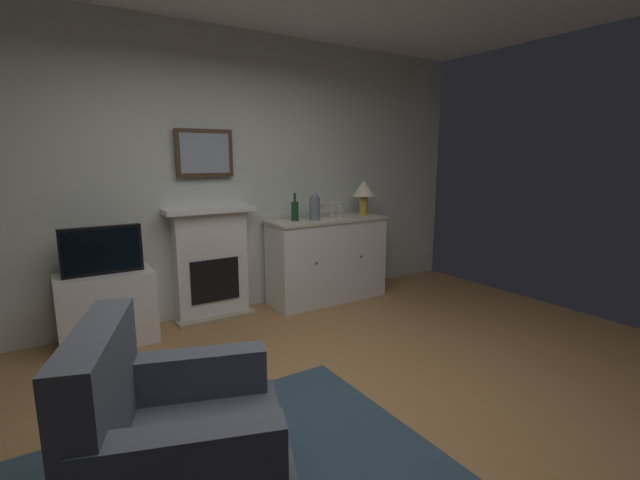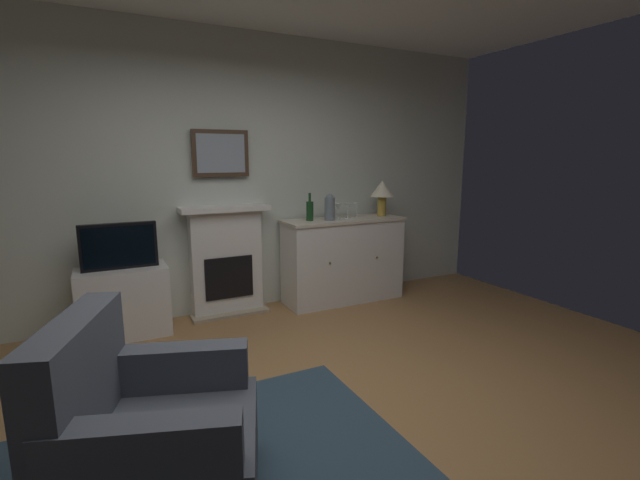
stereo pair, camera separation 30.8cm
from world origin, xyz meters
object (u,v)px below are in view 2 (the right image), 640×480
object	(u,v)px
framed_picture	(221,153)
sideboard_cabinet	(343,260)
fireplace_unit	(226,260)
table_lamp	(382,191)
tv_set	(119,246)
wine_bottle	(310,210)
vase_decorative	(330,207)
wine_glass_left	(338,208)
tv_cabinet	(124,302)
armchair	(148,434)
wine_glass_right	(356,207)
wine_glass_center	(348,207)

from	to	relation	value
framed_picture	sideboard_cabinet	distance (m)	1.71
fireplace_unit	framed_picture	world-z (taller)	framed_picture
table_lamp	tv_set	bearing A→B (deg)	-179.83
tv_set	wine_bottle	bearing A→B (deg)	0.95
fireplace_unit	framed_picture	size ratio (longest dim) A/B	2.00
table_lamp	vase_decorative	xyz separation A→B (m)	(-0.69, -0.05, -0.14)
wine_glass_left	tv_cabinet	size ratio (longest dim) A/B	0.22
wine_glass_left	armchair	bearing A→B (deg)	-134.65
tv_cabinet	vase_decorative	bearing A→B (deg)	-1.83
framed_picture	table_lamp	xyz separation A→B (m)	(1.75, -0.22, -0.41)
tv_cabinet	tv_set	world-z (taller)	tv_set
sideboard_cabinet	tv_set	xyz separation A→B (m)	(-2.23, -0.01, 0.36)
tv_cabinet	sideboard_cabinet	bearing A→B (deg)	-0.39
table_lamp	wine_glass_right	bearing A→B (deg)	-177.41
framed_picture	sideboard_cabinet	bearing A→B (deg)	-10.06
framed_picture	wine_bottle	xyz separation A→B (m)	(0.86, -0.20, -0.58)
vase_decorative	armchair	size ratio (longest dim) A/B	0.28
tv_set	armchair	world-z (taller)	tv_set
wine_glass_right	table_lamp	bearing A→B (deg)	2.59
wine_glass_left	tv_set	size ratio (longest dim) A/B	0.27
framed_picture	tv_set	world-z (taller)	framed_picture
wine_glass_left	framed_picture	bearing A→B (deg)	169.36
fireplace_unit	wine_bottle	bearing A→B (deg)	-10.20
framed_picture	tv_set	distance (m)	1.28
wine_glass_center	tv_cabinet	xyz separation A→B (m)	(-2.27, 0.03, -0.73)
vase_decorative	tv_cabinet	distance (m)	2.17
sideboard_cabinet	table_lamp	xyz separation A→B (m)	(0.50, 0.00, 0.74)
framed_picture	wine_glass_right	xyz separation A→B (m)	(1.41, -0.24, -0.57)
tv_set	tv_cabinet	bearing A→B (deg)	90.00
vase_decorative	armchair	world-z (taller)	vase_decorative
wine_glass_right	tv_cabinet	world-z (taller)	wine_glass_right
table_lamp	armchair	world-z (taller)	table_lamp
fireplace_unit	framed_picture	xyz separation A→B (m)	(-0.00, 0.05, 1.06)
sideboard_cabinet	wine_glass_left	xyz separation A→B (m)	(-0.07, -0.00, 0.58)
sideboard_cabinet	wine_bottle	xyz separation A→B (m)	(-0.39, 0.02, 0.56)
framed_picture	wine_bottle	size ratio (longest dim) A/B	1.90
wine_glass_left	table_lamp	bearing A→B (deg)	0.08
vase_decorative	armchair	xyz separation A→B (m)	(-2.05, -2.16, -0.67)
wine_glass_left	armchair	size ratio (longest dim) A/B	0.16
tv_cabinet	wine_glass_center	bearing A→B (deg)	-0.80
vase_decorative	tv_set	distance (m)	2.05
sideboard_cabinet	tv_set	distance (m)	2.26
table_lamp	armchair	distance (m)	3.62
armchair	tv_cabinet	bearing A→B (deg)	89.54
tv_cabinet	tv_set	distance (m)	0.51
table_lamp	wine_glass_center	bearing A→B (deg)	-177.87
framed_picture	wine_glass_right	distance (m)	1.54
wine_glass_center	armchair	world-z (taller)	wine_glass_center
table_lamp	wine_glass_right	size ratio (longest dim) A/B	2.42
wine_glass_center	vase_decorative	size ratio (longest dim) A/B	0.59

